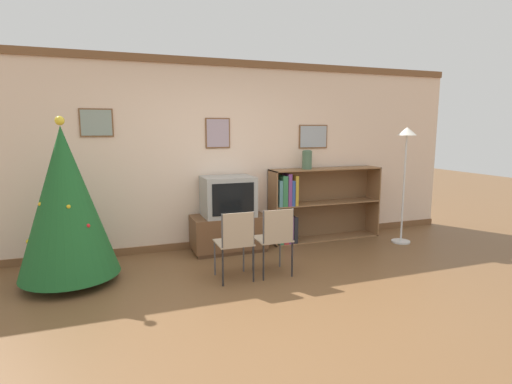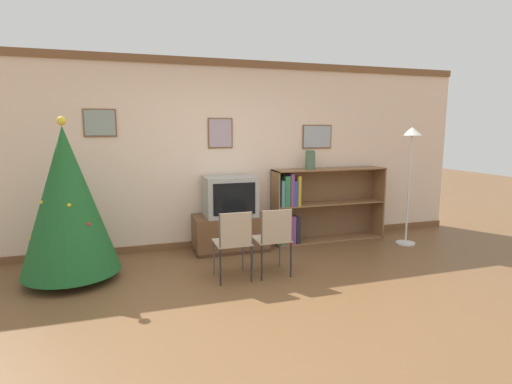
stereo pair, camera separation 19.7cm
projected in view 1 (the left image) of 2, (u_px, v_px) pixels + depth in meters
The scene contains 10 objects.
ground_plane at pixel (269, 308), 3.88m from camera, with size 24.00×24.00×0.00m, color brown.
wall_back at pixel (212, 155), 5.78m from camera, with size 8.16×0.11×2.70m.
christmas_tree at pixel (66, 202), 4.39m from camera, with size 1.08×1.08×1.86m.
tv_console at pixel (228, 233), 5.68m from camera, with size 1.03×0.54×0.51m.
television at pixel (228, 196), 5.60m from camera, with size 0.71×0.52×0.56m.
folding_chair_left at pixel (236, 241), 4.51m from camera, with size 0.40×0.40×0.82m.
folding_chair_right at pixel (275, 237), 4.67m from camera, with size 0.40×0.40×0.82m.
bookshelf at pixel (306, 206), 6.17m from camera, with size 1.80×0.36×1.12m.
vase at pixel (307, 159), 6.04m from camera, with size 0.15×0.15×0.29m.
standing_lamp at pixel (406, 155), 5.93m from camera, with size 0.28×0.28×1.75m.
Camera 1 is at (-1.37, -3.39, 1.73)m, focal length 28.00 mm.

